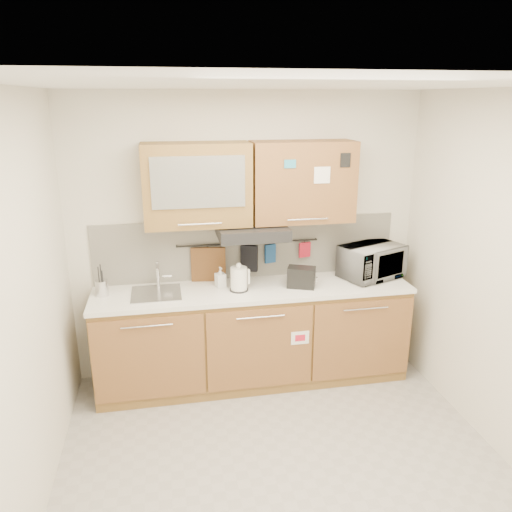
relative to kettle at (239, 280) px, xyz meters
name	(u,v)px	position (x,y,z in m)	size (l,w,h in m)	color
floor	(284,465)	(0.14, -1.15, -1.02)	(3.20, 3.20, 0.00)	#9E9993
ceiling	(292,84)	(0.14, -1.15, 1.58)	(3.20, 3.20, 0.00)	white
wall_back	(247,237)	(0.14, 0.35, 0.28)	(3.20, 3.20, 0.00)	silver
wall_left	(22,318)	(-1.46, -1.15, 0.28)	(3.00, 3.00, 0.00)	silver
wall_right	(509,282)	(1.74, -1.15, 0.28)	(3.00, 3.00, 0.00)	silver
base_cabinet	(254,340)	(0.14, 0.04, -0.62)	(2.80, 0.64, 0.88)	olive
countertop	(254,290)	(0.14, 0.04, -0.12)	(2.82, 0.62, 0.04)	white
backsplash	(248,248)	(0.14, 0.34, 0.18)	(2.80, 0.02, 0.56)	silver
upper_cabinets	(250,183)	(0.13, 0.17, 0.81)	(1.82, 0.37, 0.70)	olive
range_hood	(252,232)	(0.14, 0.10, 0.40)	(0.60, 0.46, 0.10)	black
sink	(156,293)	(-0.71, 0.06, -0.10)	(0.42, 0.40, 0.26)	silver
utensil_rail	(248,243)	(0.14, 0.30, 0.24)	(0.02, 0.02, 1.30)	black
utensil_crock	(102,287)	(-1.16, 0.10, -0.03)	(0.12, 0.12, 0.27)	silver
kettle	(239,280)	(0.00, 0.00, 0.00)	(0.19, 0.18, 0.25)	white
toaster	(301,277)	(0.56, -0.02, -0.01)	(0.28, 0.23, 0.18)	black
microwave	(372,261)	(1.27, 0.11, 0.05)	(0.56, 0.38, 0.31)	#999999
soap_bottle	(220,277)	(-0.15, 0.12, -0.01)	(0.08, 0.08, 0.18)	#999999
cutting_board	(208,268)	(-0.24, 0.28, 0.03)	(0.31, 0.02, 0.39)	brown
oven_mitt	(270,254)	(0.34, 0.28, 0.13)	(0.11, 0.03, 0.18)	navy
dark_pouch	(249,258)	(0.14, 0.28, 0.10)	(0.16, 0.04, 0.25)	black
pot_holder	(305,250)	(0.67, 0.28, 0.15)	(0.11, 0.02, 0.14)	#AF172A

